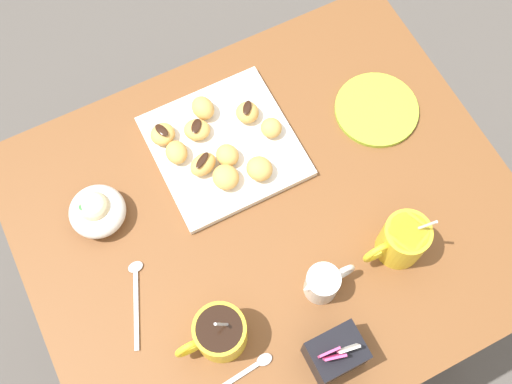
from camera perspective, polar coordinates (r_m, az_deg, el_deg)
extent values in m
plane|color=#514C47|center=(1.89, 0.88, -10.00)|extent=(8.00, 8.00, 0.00)
cube|color=brown|center=(1.19, 1.38, -2.59)|extent=(0.92, 0.77, 0.04)
cube|color=brown|center=(1.74, 7.98, 7.95)|extent=(0.07, 0.07, 0.71)
cube|color=brown|center=(1.64, -16.80, -3.27)|extent=(0.07, 0.07, 0.71)
cube|color=brown|center=(1.61, 19.64, -10.55)|extent=(0.07, 0.07, 0.71)
cube|color=silver|center=(1.22, -2.92, 4.22)|extent=(0.27, 0.27, 0.02)
cylinder|color=yellow|center=(1.13, 13.38, -4.33)|extent=(0.08, 0.08, 0.10)
torus|color=yellow|center=(1.11, 11.22, -5.44)|extent=(0.06, 0.01, 0.06)
cylinder|color=black|center=(1.09, 13.86, -3.65)|extent=(0.07, 0.07, 0.01)
cylinder|color=silver|center=(1.10, 14.52, -3.35)|extent=(0.03, 0.04, 0.13)
cylinder|color=yellow|center=(1.07, -3.29, -12.84)|extent=(0.09, 0.09, 0.09)
torus|color=yellow|center=(1.07, -6.04, -14.07)|extent=(0.06, 0.01, 0.06)
cylinder|color=black|center=(1.03, -3.40, -12.50)|extent=(0.08, 0.08, 0.01)
cylinder|color=silver|center=(1.04, -2.48, -12.11)|extent=(0.05, 0.01, 0.11)
cylinder|color=silver|center=(1.10, 6.10, -8.41)|extent=(0.06, 0.06, 0.07)
cone|color=silver|center=(1.07, 4.89, -8.77)|extent=(0.02, 0.02, 0.02)
torus|color=silver|center=(1.11, 7.93, -7.42)|extent=(0.05, 0.01, 0.05)
cylinder|color=white|center=(1.07, 6.26, -8.03)|extent=(0.05, 0.05, 0.01)
cube|color=black|center=(1.08, 7.33, -14.54)|extent=(0.09, 0.07, 0.08)
cube|color=#EA4C93|center=(1.02, 7.25, -14.83)|extent=(0.04, 0.02, 0.03)
cube|color=white|center=(1.03, 8.50, -14.08)|extent=(0.04, 0.02, 0.03)
cube|color=#EA4C93|center=(1.02, 6.74, -14.48)|extent=(0.04, 0.01, 0.03)
ellipsoid|color=silver|center=(1.18, -14.40, -1.75)|extent=(0.11, 0.11, 0.06)
sphere|color=#F4E5B2|center=(1.16, -14.63, -1.40)|extent=(0.06, 0.06, 0.06)
ellipsoid|color=green|center=(1.14, -15.36, -1.33)|extent=(0.03, 0.02, 0.01)
cylinder|color=#9EC633|center=(1.28, 11.04, 7.47)|extent=(0.17, 0.17, 0.01)
cube|color=silver|center=(1.10, -2.67, -17.23)|extent=(0.15, 0.02, 0.00)
ellipsoid|color=silver|center=(1.10, 0.79, -15.18)|extent=(0.03, 0.02, 0.01)
cube|color=silver|center=(1.14, -10.98, -10.44)|extent=(0.06, 0.14, 0.00)
ellipsoid|color=silver|center=(1.16, -11.04, -6.79)|extent=(0.03, 0.02, 0.01)
ellipsoid|color=#DBA351|center=(1.18, -4.91, 2.55)|extent=(0.06, 0.06, 0.03)
ellipsoid|color=black|center=(1.16, -4.98, 2.94)|extent=(0.04, 0.03, 0.00)
ellipsoid|color=#DBA351|center=(1.22, -0.81, 7.35)|extent=(0.06, 0.06, 0.03)
ellipsoid|color=black|center=(1.21, -0.82, 7.79)|extent=(0.03, 0.04, 0.00)
ellipsoid|color=#DBA351|center=(1.23, -4.91, 7.73)|extent=(0.05, 0.06, 0.04)
ellipsoid|color=#DBA351|center=(1.18, -2.65, 3.41)|extent=(0.05, 0.06, 0.04)
ellipsoid|color=#DBA351|center=(1.17, 0.32, 2.17)|extent=(0.06, 0.06, 0.04)
ellipsoid|color=#DBA351|center=(1.22, -8.59, 5.29)|extent=(0.06, 0.06, 0.03)
ellipsoid|color=black|center=(1.20, -8.69, 5.65)|extent=(0.03, 0.04, 0.00)
ellipsoid|color=#DBA351|center=(1.16, -2.81, 1.38)|extent=(0.06, 0.06, 0.04)
ellipsoid|color=#DBA351|center=(1.21, -5.46, 5.74)|extent=(0.07, 0.07, 0.03)
ellipsoid|color=black|center=(1.20, -5.53, 6.09)|extent=(0.03, 0.04, 0.00)
ellipsoid|color=#DBA351|center=(1.21, 1.42, 5.93)|extent=(0.04, 0.04, 0.03)
ellipsoid|color=#DBA351|center=(1.19, -7.33, 3.65)|extent=(0.05, 0.05, 0.03)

